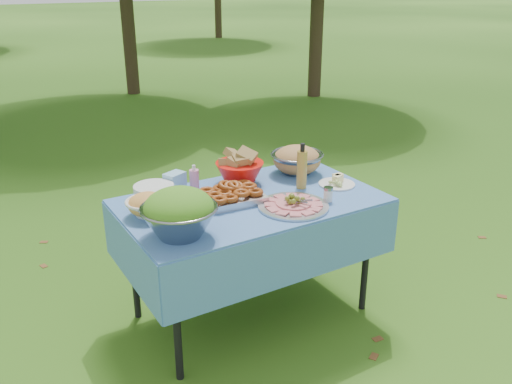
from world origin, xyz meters
TOP-DOWN VIEW (x-y plane):
  - ground at (0.00, 0.00)m, footprint 80.00×80.00m
  - picnic_table at (0.00, 0.00)m, footprint 1.46×0.86m
  - salad_bowl at (-0.53, -0.22)m, footprint 0.43×0.43m
  - pasta_bowl_white at (-0.58, 0.09)m, footprint 0.25×0.25m
  - plate_stack at (-0.47, 0.29)m, footprint 0.28×0.28m
  - wipes_box at (-0.31, 0.36)m, footprint 0.14×0.12m
  - sanitizer_bottle at (-0.22, 0.29)m, footprint 0.07×0.07m
  - bread_bowl at (0.08, 0.27)m, footprint 0.36×0.36m
  - pasta_bowl_steel at (0.48, 0.24)m, footprint 0.40×0.40m
  - fried_tray at (-0.11, 0.03)m, footprint 0.37×0.28m
  - charcuterie_platter at (0.14, -0.22)m, footprint 0.47×0.47m
  - oil_bottle at (0.35, 0.00)m, footprint 0.08×0.08m
  - cheese_plate at (0.57, -0.07)m, footprint 0.27×0.27m
  - shaker at (0.36, -0.25)m, footprint 0.06×0.06m

SIDE VIEW (x-z plane):
  - ground at x=0.00m, z-range 0.00..0.00m
  - picnic_table at x=0.00m, z-range 0.00..0.76m
  - cheese_plate at x=0.57m, z-range 0.76..0.82m
  - fried_tray at x=-0.11m, z-range 0.76..0.84m
  - plate_stack at x=-0.47m, z-range 0.76..0.85m
  - shaker at x=0.36m, z-range 0.76..0.85m
  - charcuterie_platter at x=0.14m, z-range 0.76..0.85m
  - wipes_box at x=-0.31m, z-range 0.76..0.87m
  - pasta_bowl_white at x=-0.58m, z-range 0.76..0.89m
  - sanitizer_bottle at x=-0.22m, z-range 0.76..0.92m
  - pasta_bowl_steel at x=0.48m, z-range 0.76..0.94m
  - bread_bowl at x=0.08m, z-range 0.76..0.96m
  - salad_bowl at x=-0.53m, z-range 0.76..1.01m
  - oil_bottle at x=0.35m, z-range 0.76..1.04m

